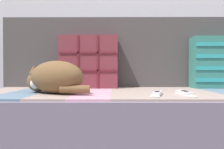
% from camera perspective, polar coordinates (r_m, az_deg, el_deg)
% --- Properties ---
extents(couch, '(2.05, 0.88, 0.42)m').
position_cam_1_polar(couch, '(1.38, 8.08, -13.02)').
color(couch, gray).
rests_on(couch, ground_plane).
extents(sofa_backrest, '(2.01, 0.14, 0.52)m').
position_cam_1_polar(sofa_backrest, '(1.71, 6.46, 5.62)').
color(sofa_backrest, '#474242').
rests_on(sofa_backrest, couch).
extents(throw_pillow_quilted, '(0.40, 0.14, 0.37)m').
position_cam_1_polar(throw_pillow_quilted, '(1.56, -6.05, 3.27)').
color(throw_pillow_quilted, brown).
rests_on(throw_pillow_quilted, couch).
extents(throw_pillow_striped, '(0.39, 0.14, 0.36)m').
position_cam_1_polar(throw_pillow_striped, '(1.72, 26.30, 2.83)').
color(throw_pillow_striped, '#337A70').
rests_on(throw_pillow_striped, couch).
extents(sleeping_cat, '(0.38, 0.33, 0.17)m').
position_cam_1_polar(sleeping_cat, '(1.21, -15.04, -0.87)').
color(sleeping_cat, brown).
rests_on(sleeping_cat, couch).
extents(game_remote_near, '(0.05, 0.21, 0.02)m').
position_cam_1_polar(game_remote_near, '(1.16, 18.38, -4.62)').
color(game_remote_near, white).
rests_on(game_remote_near, couch).
extents(game_remote_far, '(0.10, 0.19, 0.02)m').
position_cam_1_polar(game_remote_far, '(1.10, 11.72, -4.92)').
color(game_remote_far, white).
rests_on(game_remote_far, couch).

